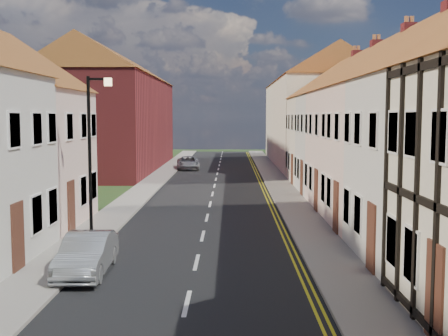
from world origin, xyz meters
name	(u,v)px	position (x,y,z in m)	size (l,w,h in m)	color
road	(210,204)	(0.00, 30.00, 0.01)	(7.00, 90.00, 0.02)	black
pavement_left	(128,203)	(-4.40, 30.00, 0.06)	(1.80, 90.00, 0.12)	gray
pavement_right	(292,204)	(4.40, 30.00, 0.06)	(1.80, 90.00, 0.12)	gray
cottage_r_cream_mid	(430,122)	(9.30, 23.50, 4.48)	(8.30, 5.20, 9.00)	beige
cottage_r_pink	(392,121)	(9.30, 28.90, 4.47)	(8.30, 6.00, 9.00)	beige
cottage_r_white_far	(366,120)	(9.30, 34.30, 4.48)	(8.30, 5.20, 9.00)	beige
cottage_r_cream_far	(348,120)	(9.30, 39.70, 4.47)	(8.30, 6.00, 9.00)	#ECE3C6
block_right_far	(315,110)	(9.30, 55.00, 5.29)	(8.30, 24.20, 10.50)	#ECE3C6
block_left_far	(113,110)	(-9.30, 50.00, 5.29)	(8.30, 24.20, 10.50)	maroon
lamppost	(92,150)	(-3.81, 20.00, 3.54)	(0.88, 0.15, 6.00)	black
car_mid	(87,254)	(-3.20, 16.65, 0.61)	(1.30, 3.72, 1.22)	gray
car_distant	(188,163)	(-2.71, 50.00, 0.58)	(1.93, 4.19, 1.16)	gray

